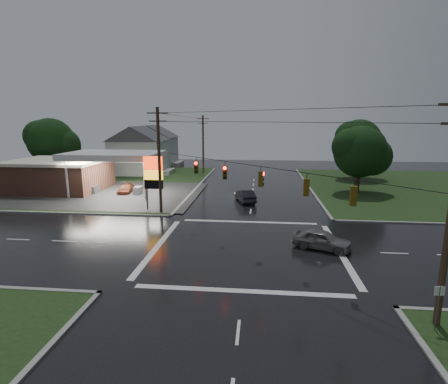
# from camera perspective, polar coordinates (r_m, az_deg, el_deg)

# --- Properties ---
(ground) EXTENTS (120.00, 120.00, 0.00)m
(ground) POSITION_cam_1_polar(r_m,az_deg,el_deg) (27.49, 3.75, -9.08)
(ground) COLOR black
(ground) RESTS_ON ground
(grass_nw) EXTENTS (36.00, 36.00, 0.08)m
(grass_nw) POSITION_cam_1_polar(r_m,az_deg,el_deg) (59.04, -21.32, 1.48)
(grass_nw) COLOR black
(grass_nw) RESTS_ON ground
(grass_ne) EXTENTS (36.00, 36.00, 0.08)m
(grass_ne) POSITION_cam_1_polar(r_m,az_deg,el_deg) (58.31, 31.28, 0.44)
(grass_ne) COLOR black
(grass_ne) RESTS_ON ground
(gas_station) EXTENTS (26.20, 18.00, 5.60)m
(gas_station) POSITION_cam_1_polar(r_m,az_deg,el_deg) (53.05, -24.27, 2.91)
(gas_station) COLOR #2D2D2D
(gas_station) RESTS_ON ground
(pylon_sign) EXTENTS (2.00, 0.35, 6.00)m
(pylon_sign) POSITION_cam_1_polar(r_m,az_deg,el_deg) (38.35, -11.46, 2.90)
(pylon_sign) COLOR #59595E
(pylon_sign) RESTS_ON ground
(utility_pole_nw) EXTENTS (2.20, 0.32, 11.00)m
(utility_pole_nw) POSITION_cam_1_polar(r_m,az_deg,el_deg) (36.89, -10.53, 5.27)
(utility_pole_nw) COLOR #382619
(utility_pole_nw) RESTS_ON ground
(utility_pole_n) EXTENTS (2.20, 0.32, 10.50)m
(utility_pole_n) POSITION_cam_1_polar(r_m,az_deg,el_deg) (64.66, -3.43, 7.94)
(utility_pole_n) COLOR #382619
(utility_pole_n) RESTS_ON ground
(traffic_signals) EXTENTS (26.87, 26.87, 1.47)m
(traffic_signals) POSITION_cam_1_polar(r_m,az_deg,el_deg) (25.89, 3.98, 4.43)
(traffic_signals) COLOR black
(traffic_signals) RESTS_ON ground
(house_near) EXTENTS (11.05, 8.48, 8.60)m
(house_near) POSITION_cam_1_polar(r_m,az_deg,el_deg) (65.63, -13.69, 6.76)
(house_near) COLOR silver
(house_near) RESTS_ON ground
(house_far) EXTENTS (11.05, 8.48, 8.60)m
(house_far) POSITION_cam_1_polar(r_m,az_deg,el_deg) (77.31, -11.45, 7.57)
(house_far) COLOR silver
(house_far) RESTS_ON ground
(tree_nw_behind) EXTENTS (8.93, 7.60, 10.00)m
(tree_nw_behind) POSITION_cam_1_polar(r_m,az_deg,el_deg) (65.69, -26.30, 7.44)
(tree_nw_behind) COLOR black
(tree_nw_behind) RESTS_ON ground
(tree_ne_near) EXTENTS (7.99, 6.80, 8.98)m
(tree_ne_near) POSITION_cam_1_polar(r_m,az_deg,el_deg) (49.68, 21.46, 6.10)
(tree_ne_near) COLOR black
(tree_ne_near) RESTS_ON ground
(tree_ne_far) EXTENTS (8.46, 7.20, 9.80)m
(tree_ne_far) POSITION_cam_1_polar(r_m,az_deg,el_deg) (61.97, 21.26, 7.66)
(tree_ne_far) COLOR black
(tree_ne_far) RESTS_ON ground
(car_north) EXTENTS (2.90, 4.85, 1.51)m
(car_north) POSITION_cam_1_polar(r_m,az_deg,el_deg) (42.15, 3.46, -0.60)
(car_north) COLOR black
(car_north) RESTS_ON ground
(car_crossing) EXTENTS (4.72, 3.30, 1.49)m
(car_crossing) POSITION_cam_1_polar(r_m,az_deg,el_deg) (28.01, 15.71, -7.48)
(car_crossing) COLOR slate
(car_crossing) RESTS_ON ground
(car_pump) EXTENTS (2.02, 4.18, 1.17)m
(car_pump) POSITION_cam_1_polar(r_m,az_deg,el_deg) (48.93, -15.70, 0.51)
(car_pump) COLOR #522212
(car_pump) RESTS_ON ground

